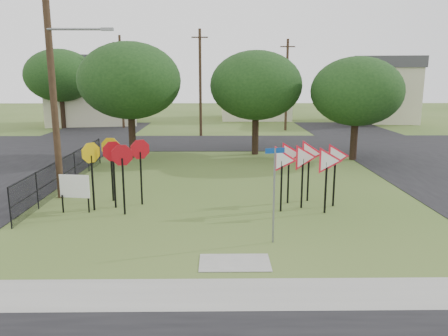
# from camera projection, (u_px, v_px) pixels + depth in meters

# --- Properties ---
(ground) EXTENTS (140.00, 140.00, 0.00)m
(ground) POSITION_uv_depth(u_px,v_px,m) (232.00, 233.00, 14.66)
(ground) COLOR #3E5921
(sidewalk) EXTENTS (30.00, 1.60, 0.02)m
(sidewalk) POSITION_uv_depth(u_px,v_px,m) (237.00, 294.00, 10.55)
(sidewalk) COLOR gray
(sidewalk) RESTS_ON ground
(planting_strip) EXTENTS (30.00, 0.80, 0.02)m
(planting_strip) POSITION_uv_depth(u_px,v_px,m) (240.00, 321.00, 9.38)
(planting_strip) COLOR #3E5921
(planting_strip) RESTS_ON ground
(street_left) EXTENTS (8.00, 50.00, 0.02)m
(street_left) POSITION_uv_depth(u_px,v_px,m) (12.00, 170.00, 24.30)
(street_left) COLOR black
(street_left) RESTS_ON ground
(street_right) EXTENTS (8.00, 50.00, 0.02)m
(street_right) POSITION_uv_depth(u_px,v_px,m) (439.00, 169.00, 24.59)
(street_right) COLOR black
(street_right) RESTS_ON ground
(street_far) EXTENTS (60.00, 8.00, 0.02)m
(street_far) POSITION_uv_depth(u_px,v_px,m) (224.00, 143.00, 34.22)
(street_far) COLOR black
(street_far) RESTS_ON ground
(curb_pad) EXTENTS (2.00, 1.20, 0.02)m
(curb_pad) POSITION_uv_depth(u_px,v_px,m) (235.00, 263.00, 12.31)
(curb_pad) COLOR gray
(curb_pad) RESTS_ON ground
(street_name_sign) EXTENTS (0.61, 0.18, 3.03)m
(street_name_sign) POSITION_uv_depth(u_px,v_px,m) (274.00, 189.00, 13.49)
(street_name_sign) COLOR gray
(street_name_sign) RESTS_ON ground
(stop_sign_cluster) EXTENTS (2.40, 2.05, 2.71)m
(stop_sign_cluster) POSITION_uv_depth(u_px,v_px,m) (116.00, 159.00, 17.12)
(stop_sign_cluster) COLOR black
(stop_sign_cluster) RESTS_ON ground
(yield_sign_cluster) EXTENTS (3.33, 2.01, 2.63)m
(yield_sign_cluster) POSITION_uv_depth(u_px,v_px,m) (307.00, 160.00, 17.19)
(yield_sign_cluster) COLOR black
(yield_sign_cluster) RESTS_ON ground
(info_board) EXTENTS (1.18, 0.23, 1.49)m
(info_board) POSITION_uv_depth(u_px,v_px,m) (75.00, 188.00, 16.66)
(info_board) COLOR black
(info_board) RESTS_ON ground
(utility_pole_main) EXTENTS (3.55, 0.33, 10.00)m
(utility_pole_main) POSITION_uv_depth(u_px,v_px,m) (53.00, 75.00, 17.89)
(utility_pole_main) COLOR #3D2B1C
(utility_pole_main) RESTS_ON ground
(far_pole_a) EXTENTS (1.40, 0.24, 9.00)m
(far_pole_a) POSITION_uv_depth(u_px,v_px,m) (200.00, 82.00, 37.15)
(far_pole_a) COLOR #3D2B1C
(far_pole_a) RESTS_ON ground
(far_pole_b) EXTENTS (1.40, 0.24, 8.50)m
(far_pole_b) POSITION_uv_depth(u_px,v_px,m) (287.00, 84.00, 41.21)
(far_pole_b) COLOR #3D2B1C
(far_pole_b) RESTS_ON ground
(far_pole_c) EXTENTS (1.40, 0.24, 9.00)m
(far_pole_c) POSITION_uv_depth(u_px,v_px,m) (122.00, 81.00, 42.92)
(far_pole_c) COLOR #3D2B1C
(far_pole_c) RESTS_ON ground
(fence_run) EXTENTS (0.05, 11.55, 1.50)m
(fence_run) POSITION_uv_depth(u_px,v_px,m) (67.00, 171.00, 20.52)
(fence_run) COLOR black
(fence_run) RESTS_ON ground
(house_left) EXTENTS (10.58, 8.88, 7.20)m
(house_left) POSITION_uv_depth(u_px,v_px,m) (93.00, 90.00, 46.99)
(house_left) COLOR beige
(house_left) RESTS_ON ground
(house_mid) EXTENTS (8.40, 8.40, 6.20)m
(house_mid) POSITION_uv_depth(u_px,v_px,m) (255.00, 92.00, 53.18)
(house_mid) COLOR beige
(house_mid) RESTS_ON ground
(house_right) EXTENTS (8.30, 8.30, 7.20)m
(house_right) POSITION_uv_depth(u_px,v_px,m) (381.00, 89.00, 49.33)
(house_right) COLOR beige
(house_right) RESTS_ON ground
(tree_near_left) EXTENTS (6.40, 6.40, 7.27)m
(tree_near_left) POSITION_uv_depth(u_px,v_px,m) (130.00, 81.00, 27.27)
(tree_near_left) COLOR black
(tree_near_left) RESTS_ON ground
(tree_near_mid) EXTENTS (6.00, 6.00, 6.80)m
(tree_near_mid) POSITION_uv_depth(u_px,v_px,m) (256.00, 86.00, 28.41)
(tree_near_mid) COLOR black
(tree_near_mid) RESTS_ON ground
(tree_near_right) EXTENTS (5.60, 5.60, 6.33)m
(tree_near_right) POSITION_uv_depth(u_px,v_px,m) (357.00, 92.00, 26.59)
(tree_near_right) COLOR black
(tree_near_right) RESTS_ON ground
(tree_far_left) EXTENTS (6.80, 6.80, 7.73)m
(tree_far_left) POSITION_uv_depth(u_px,v_px,m) (60.00, 76.00, 42.73)
(tree_far_left) COLOR black
(tree_far_left) RESTS_ON ground
(tree_far_right) EXTENTS (6.00, 6.00, 6.80)m
(tree_far_right) POSITION_uv_depth(u_px,v_px,m) (358.00, 82.00, 45.18)
(tree_far_right) COLOR black
(tree_far_right) RESTS_ON ground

